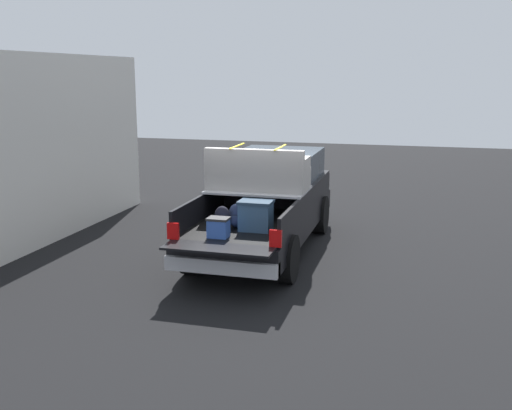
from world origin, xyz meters
TOP-DOWN VIEW (x-y plane):
  - ground_plane at (0.00, 0.00)m, footprint 40.00×40.00m
  - pickup_truck at (0.39, -0.00)m, footprint 6.05×2.06m
  - building_facade at (-1.00, 4.75)m, footprint 9.19×0.36m

SIDE VIEW (x-z plane):
  - ground_plane at x=0.00m, z-range 0.00..0.00m
  - pickup_truck at x=0.39m, z-range -0.12..2.10m
  - building_facade at x=-1.00m, z-range 0.00..4.03m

